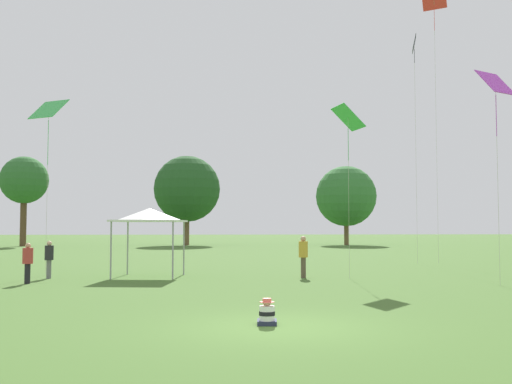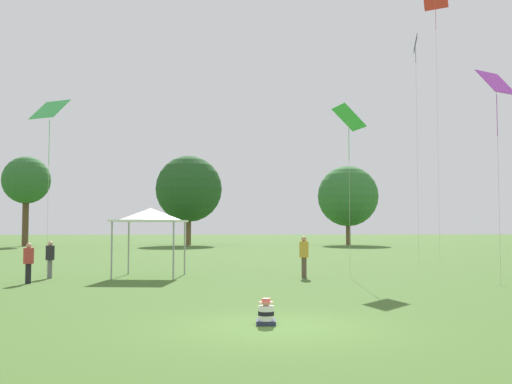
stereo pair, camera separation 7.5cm
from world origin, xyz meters
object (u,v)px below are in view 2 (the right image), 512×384
(seated_toddler, at_px, (266,314))
(person_standing_3, at_px, (304,253))
(kite_2, at_px, (496,86))
(kite_5, at_px, (349,119))
(distant_tree_1, at_px, (348,196))
(distant_tree_0, at_px, (26,181))
(kite_0, at_px, (435,3))
(kite_3, at_px, (50,112))
(person_standing_4, at_px, (50,256))
(kite_4, at_px, (416,52))
(person_standing_2, at_px, (29,260))
(canopy_tent, at_px, (150,215))
(distant_tree_2, at_px, (189,189))

(seated_toddler, distance_m, person_standing_3, 12.46)
(kite_2, distance_m, kite_5, 6.05)
(kite_5, xyz_separation_m, distant_tree_1, (10.34, 45.59, -0.96))
(person_standing_3, height_order, kite_5, kite_5)
(distant_tree_0, bearing_deg, seated_toddler, -68.10)
(kite_0, distance_m, kite_2, 16.48)
(kite_2, relative_size, kite_3, 1.00)
(kite_0, bearing_deg, kite_2, 156.18)
(kite_3, bearing_deg, person_standing_3, 62.14)
(kite_0, bearing_deg, person_standing_4, 102.85)
(kite_5, bearing_deg, seated_toddler, -168.19)
(kite_3, xyz_separation_m, kite_4, (19.62, 6.62, 5.18))
(person_standing_2, height_order, kite_5, kite_5)
(seated_toddler, relative_size, distant_tree_1, 0.06)
(kite_5, bearing_deg, kite_4, -0.33)
(person_standing_4, distance_m, canopy_tent, 4.53)
(kite_3, bearing_deg, person_standing_4, 2.49)
(person_standing_4, relative_size, distant_tree_1, 0.17)
(kite_4, height_order, distant_tree_0, kite_4)
(seated_toddler, xyz_separation_m, person_standing_3, (2.71, 12.13, 0.82))
(person_standing_3, relative_size, kite_0, 0.10)
(canopy_tent, relative_size, kite_5, 0.44)
(seated_toddler, height_order, distant_tree_0, distant_tree_0)
(kite_0, height_order, kite_5, kite_0)
(person_standing_3, distance_m, distant_tree_0, 49.92)
(kite_0, bearing_deg, kite_4, 105.58)
(person_standing_4, bearing_deg, kite_0, 20.94)
(kite_5, xyz_separation_m, distant_tree_2, (-8.69, 45.96, -0.15))
(person_standing_2, height_order, kite_3, kite_3)
(kite_0, xyz_separation_m, kite_5, (-7.86, -10.22, -9.19))
(kite_3, bearing_deg, kite_4, 92.23)
(person_standing_4, distance_m, kite_0, 27.12)
(seated_toddler, height_order, canopy_tent, canopy_tent)
(canopy_tent, bearing_deg, kite_4, 28.26)
(canopy_tent, xyz_separation_m, distant_tree_1, (18.90, 44.16, 3.15))
(person_standing_2, xyz_separation_m, kite_5, (12.90, 1.38, 5.88))
(canopy_tent, bearing_deg, kite_2, -20.52)
(canopy_tent, distance_m, kite_2, 15.08)
(kite_3, relative_size, kite_4, 0.59)
(kite_4, relative_size, distant_tree_0, 1.36)
(kite_0, distance_m, kite_4, 3.77)
(seated_toddler, distance_m, kite_2, 14.38)
(person_standing_2, bearing_deg, distant_tree_0, -157.67)
(kite_3, distance_m, distant_tree_2, 43.42)
(kite_2, xyz_separation_m, distant_tree_0, (-31.54, 46.91, -0.18))
(canopy_tent, height_order, distant_tree_2, distant_tree_2)
(canopy_tent, bearing_deg, kite_0, 28.14)
(kite_0, distance_m, distant_tree_1, 36.88)
(kite_0, height_order, kite_4, kite_0)
(kite_0, relative_size, kite_5, 2.31)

